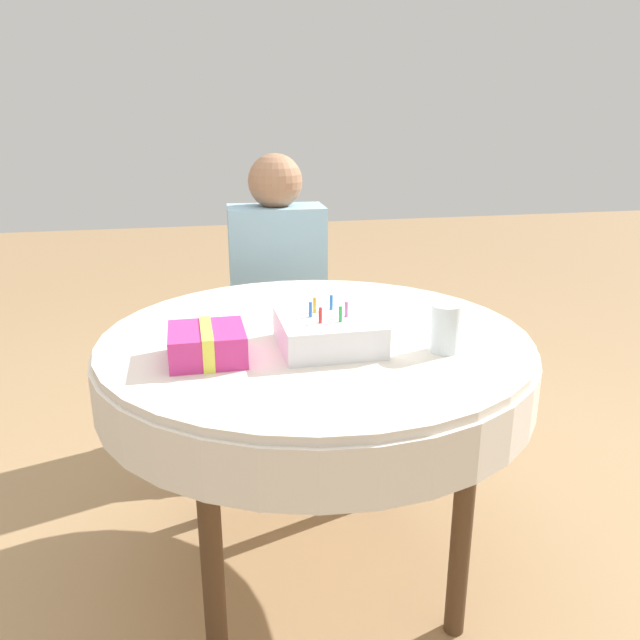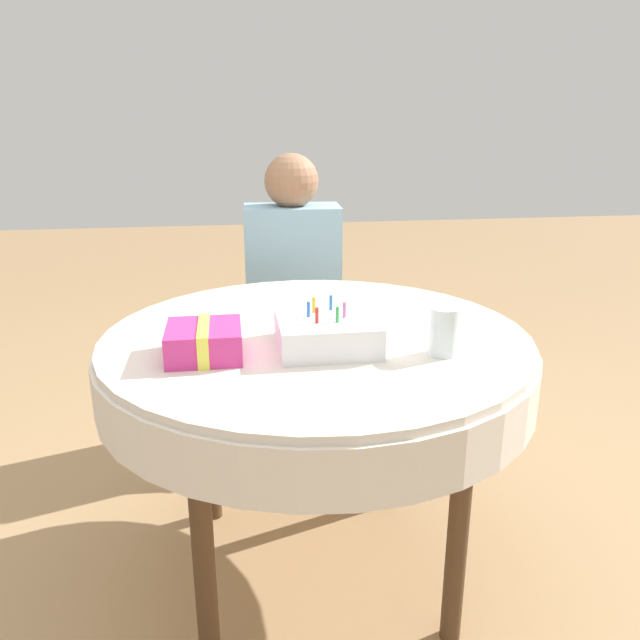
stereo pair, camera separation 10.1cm
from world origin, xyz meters
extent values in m
plane|color=#A37F56|center=(0.00, 0.00, 0.00)|extent=(12.00, 12.00, 0.00)
cylinder|color=silver|center=(0.00, 0.00, 0.71)|extent=(1.07, 1.07, 0.02)
cylinder|color=silver|center=(0.00, 0.00, 0.63)|extent=(1.09, 1.09, 0.13)
cylinder|color=#4C331E|center=(-0.29, -0.29, 0.35)|extent=(0.05, 0.05, 0.70)
cylinder|color=#4C331E|center=(0.29, -0.29, 0.35)|extent=(0.05, 0.05, 0.70)
cylinder|color=#4C331E|center=(-0.29, 0.29, 0.35)|extent=(0.05, 0.05, 0.70)
cylinder|color=#4C331E|center=(0.29, 0.29, 0.35)|extent=(0.05, 0.05, 0.70)
cube|color=brown|center=(0.03, 0.82, 0.43)|extent=(0.40, 0.40, 0.04)
cube|color=brown|center=(0.03, 0.99, 0.67)|extent=(0.34, 0.05, 0.45)
cylinder|color=brown|center=(-0.14, 0.67, 0.21)|extent=(0.04, 0.04, 0.41)
cylinder|color=brown|center=(0.18, 0.65, 0.21)|extent=(0.04, 0.04, 0.41)
cylinder|color=brown|center=(-0.13, 0.99, 0.21)|extent=(0.04, 0.04, 0.41)
cylinder|color=brown|center=(0.20, 0.97, 0.21)|extent=(0.04, 0.04, 0.41)
cylinder|color=#9E7051|center=(-0.07, 0.67, 0.23)|extent=(0.09, 0.09, 0.45)
cylinder|color=#9E7051|center=(0.11, 0.67, 0.23)|extent=(0.09, 0.09, 0.45)
cube|color=#8CB7D1|center=(0.03, 0.82, 0.69)|extent=(0.36, 0.22, 0.47)
sphere|color=#9E7051|center=(0.03, 0.82, 1.01)|extent=(0.20, 0.20, 0.20)
cube|color=white|center=(0.01, -0.10, 0.75)|extent=(0.23, 0.23, 0.07)
cylinder|color=#D166B2|center=(0.05, -0.11, 0.81)|extent=(0.01, 0.01, 0.04)
cylinder|color=blue|center=(0.03, -0.05, 0.81)|extent=(0.01, 0.01, 0.04)
cylinder|color=gold|center=(-0.01, -0.06, 0.81)|extent=(0.01, 0.01, 0.04)
cylinder|color=blue|center=(-0.03, -0.09, 0.81)|extent=(0.01, 0.01, 0.04)
cylinder|color=red|center=(-0.02, -0.14, 0.81)|extent=(0.01, 0.01, 0.04)
cylinder|color=green|center=(0.03, -0.14, 0.81)|extent=(0.01, 0.01, 0.04)
cylinder|color=silver|center=(0.27, -0.19, 0.77)|extent=(0.07, 0.07, 0.11)
cube|color=#D13384|center=(-0.27, -0.12, 0.75)|extent=(0.17, 0.17, 0.07)
cube|color=#EAE54C|center=(-0.27, -0.12, 0.75)|extent=(0.03, 0.17, 0.08)
camera|label=1|loc=(-0.30, -1.45, 1.24)|focal=35.00mm
camera|label=2|loc=(-0.20, -1.47, 1.24)|focal=35.00mm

